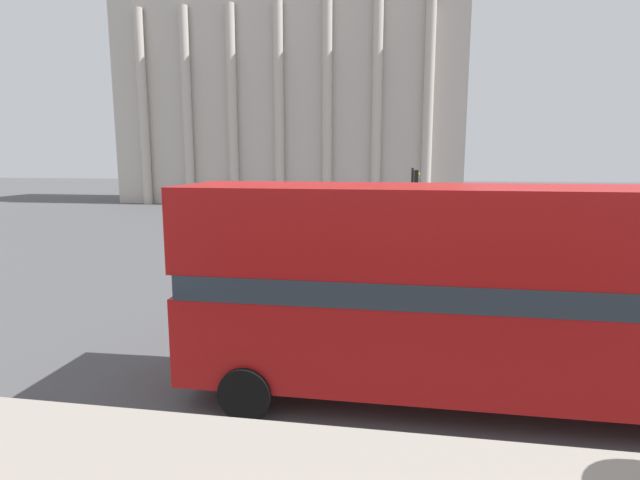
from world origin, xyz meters
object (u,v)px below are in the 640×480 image
traffic_light_mid (332,223)px  pedestrian_olive (617,243)px  pedestrian_grey (278,213)px  traffic_light_far (413,198)px  pedestrian_white (622,252)px  double_decker_bus (492,288)px  plaza_building_left (292,93)px  pedestrian_yellow (446,213)px  car_black (380,233)px

traffic_light_mid → pedestrian_olive: (11.89, 4.04, -1.14)m
traffic_light_mid → pedestrian_olive: traffic_light_mid is taller
pedestrian_olive → pedestrian_grey: (-17.52, 9.60, -0.06)m
pedestrian_olive → pedestrian_grey: 19.97m
traffic_light_far → pedestrian_grey: 11.90m
traffic_light_mid → pedestrian_white: 11.32m
double_decker_bus → pedestrian_grey: 25.48m
double_decker_bus → plaza_building_left: plaza_building_left is taller
double_decker_bus → pedestrian_grey: double_decker_bus is taller
pedestrian_yellow → pedestrian_grey: pedestrian_grey is taller
traffic_light_mid → pedestrian_white: size_ratio=1.86×
pedestrian_yellow → traffic_light_mid: bearing=-116.8°
pedestrian_olive → pedestrian_grey: bearing=-119.0°
pedestrian_grey → double_decker_bus: bearing=34.0°
traffic_light_far → pedestrian_yellow: 10.26m
car_black → traffic_light_mid: bearing=63.9°
pedestrian_olive → pedestrian_yellow: (-6.27, 11.60, -0.08)m
pedestrian_yellow → traffic_light_far: bearing=-111.0°
traffic_light_mid → traffic_light_far: bearing=61.4°
pedestrian_yellow → pedestrian_white: (5.52, -13.94, 0.09)m
pedestrian_yellow → pedestrian_white: bearing=-75.4°
plaza_building_left → pedestrian_white: (20.16, -31.77, -10.28)m
double_decker_bus → pedestrian_yellow: (1.30, 25.41, -1.39)m
double_decker_bus → traffic_light_mid: (-4.32, 9.77, -0.17)m
pedestrian_olive → plaza_building_left: bearing=-144.9°
double_decker_bus → car_black: bearing=92.8°
plaza_building_left → pedestrian_white: bearing=-57.6°
traffic_light_mid → double_decker_bus: bearing=-66.2°
traffic_light_mid → pedestrian_yellow: traffic_light_mid is taller
traffic_light_far → car_black: 2.86m
pedestrian_grey → pedestrian_white: pedestrian_white is taller
traffic_light_mid → pedestrian_grey: (-5.63, 13.64, -1.20)m
pedestrian_grey → plaza_building_left: bearing=-159.3°
pedestrian_olive → pedestrian_yellow: bearing=-151.9°
traffic_light_far → plaza_building_left: bearing=113.8°
double_decker_bus → traffic_light_mid: bearing=107.2°
plaza_building_left → traffic_light_mid: plaza_building_left is taller
traffic_light_far → pedestrian_white: traffic_light_far is taller
traffic_light_far → car_black: size_ratio=0.99×
double_decker_bus → car_black: size_ratio=2.74×
car_black → pedestrian_yellow: size_ratio=2.65×
plaza_building_left → traffic_light_mid: bearing=-74.9°
double_decker_bus → pedestrian_grey: size_ratio=7.11×
plaza_building_left → pedestrian_grey: plaza_building_left is taller
traffic_light_mid → traffic_light_far: (3.18, 5.84, 0.56)m
car_black → pedestrian_yellow: bearing=-129.4°
pedestrian_olive → pedestrian_yellow: size_ratio=1.08×
traffic_light_far → pedestrian_grey: size_ratio=2.56×
traffic_light_far → pedestrian_white: (7.96, -4.14, -1.69)m
car_black → pedestrian_yellow: (4.09, 8.58, 0.21)m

